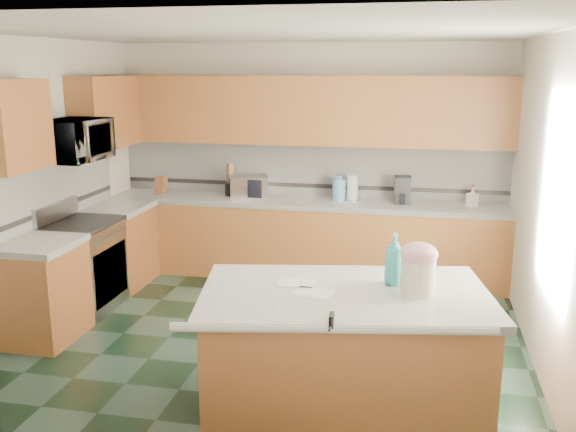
% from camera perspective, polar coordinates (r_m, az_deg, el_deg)
% --- Properties ---
extents(floor, '(4.60, 4.60, 0.00)m').
position_cam_1_polar(floor, '(5.84, -2.19, -11.47)').
color(floor, black).
rests_on(floor, ground).
extents(ceiling, '(4.60, 4.60, 0.00)m').
position_cam_1_polar(ceiling, '(5.31, -2.46, 16.02)').
color(ceiling, white).
rests_on(ceiling, ground).
extents(wall_back, '(4.60, 0.04, 2.70)m').
position_cam_1_polar(wall_back, '(7.65, 1.94, 5.06)').
color(wall_back, silver).
rests_on(wall_back, ground).
extents(wall_front, '(4.60, 0.04, 2.70)m').
position_cam_1_polar(wall_front, '(3.30, -12.25, -6.45)').
color(wall_front, silver).
rests_on(wall_front, ground).
extents(wall_left, '(0.04, 4.60, 2.70)m').
position_cam_1_polar(wall_left, '(6.38, -22.97, 2.35)').
color(wall_left, silver).
rests_on(wall_left, ground).
extents(wall_right, '(0.04, 4.60, 2.70)m').
position_cam_1_polar(wall_right, '(5.36, 22.53, 0.46)').
color(wall_right, silver).
rests_on(wall_right, ground).
extents(back_base_cab, '(4.60, 0.60, 0.86)m').
position_cam_1_polar(back_base_cab, '(7.53, 1.46, -2.23)').
color(back_base_cab, '#5F3118').
rests_on(back_base_cab, ground).
extents(back_countertop, '(4.60, 0.64, 0.06)m').
position_cam_1_polar(back_countertop, '(7.42, 1.48, 1.19)').
color(back_countertop, white).
rests_on(back_countertop, back_base_cab).
extents(back_upper_cab, '(4.60, 0.33, 0.78)m').
position_cam_1_polar(back_upper_cab, '(7.41, 1.72, 9.37)').
color(back_upper_cab, '#5F3118').
rests_on(back_upper_cab, wall_back).
extents(back_backsplash, '(4.60, 0.02, 0.63)m').
position_cam_1_polar(back_backsplash, '(7.64, 1.89, 4.17)').
color(back_backsplash, silver).
rests_on(back_backsplash, back_countertop).
extents(back_accent_band, '(4.60, 0.01, 0.05)m').
position_cam_1_polar(back_accent_band, '(7.67, 1.87, 2.72)').
color(back_accent_band, black).
rests_on(back_accent_band, back_countertop).
extents(left_base_cab_rear, '(0.60, 0.82, 0.86)m').
position_cam_1_polar(left_base_cab_rear, '(7.51, -14.77, -2.74)').
color(left_base_cab_rear, '#5F3118').
rests_on(left_base_cab_rear, ground).
extents(left_counter_rear, '(0.64, 0.82, 0.06)m').
position_cam_1_polar(left_counter_rear, '(7.40, -14.98, 0.69)').
color(left_counter_rear, white).
rests_on(left_counter_rear, left_base_cab_rear).
extents(left_base_cab_front, '(0.60, 0.72, 0.86)m').
position_cam_1_polar(left_base_cab_front, '(6.24, -21.02, -6.46)').
color(left_base_cab_front, '#5F3118').
rests_on(left_base_cab_front, ground).
extents(left_counter_front, '(0.64, 0.72, 0.06)m').
position_cam_1_polar(left_counter_front, '(6.11, -21.37, -2.39)').
color(left_counter_front, white).
rests_on(left_counter_front, left_base_cab_front).
extents(left_backsplash, '(0.02, 2.30, 0.63)m').
position_cam_1_polar(left_backsplash, '(6.84, -20.07, 2.28)').
color(left_backsplash, silver).
rests_on(left_backsplash, wall_left).
extents(left_accent_band, '(0.01, 2.30, 0.05)m').
position_cam_1_polar(left_accent_band, '(6.87, -19.90, 0.68)').
color(left_accent_band, black).
rests_on(left_accent_band, wall_left).
extents(left_upper_cab_rear, '(0.33, 1.09, 0.78)m').
position_cam_1_polar(left_upper_cab_rear, '(7.43, -15.94, 8.89)').
color(left_upper_cab_rear, '#5F3118').
rests_on(left_upper_cab_rear, wall_left).
extents(left_upper_cab_front, '(0.33, 0.72, 0.78)m').
position_cam_1_polar(left_upper_cab_front, '(6.01, -23.31, 7.39)').
color(left_upper_cab_front, '#5F3118').
rests_on(left_upper_cab_front, wall_left).
extents(range_body, '(0.60, 0.76, 0.88)m').
position_cam_1_polar(range_body, '(6.84, -17.71, -4.42)').
color(range_body, '#B7B7BC').
rests_on(range_body, ground).
extents(range_oven_door, '(0.02, 0.68, 0.55)m').
position_cam_1_polar(range_oven_door, '(6.72, -15.52, -4.95)').
color(range_oven_door, black).
rests_on(range_oven_door, range_body).
extents(range_cooktop, '(0.62, 0.78, 0.04)m').
position_cam_1_polar(range_cooktop, '(6.72, -17.98, -0.67)').
color(range_cooktop, black).
rests_on(range_cooktop, range_body).
extents(range_handle, '(0.02, 0.66, 0.02)m').
position_cam_1_polar(range_handle, '(6.60, -15.49, -1.83)').
color(range_handle, '#B7B7BC').
rests_on(range_handle, range_body).
extents(range_backguard, '(0.06, 0.76, 0.18)m').
position_cam_1_polar(range_backguard, '(6.82, -19.95, 0.42)').
color(range_backguard, '#B7B7BC').
rests_on(range_backguard, range_body).
extents(microwave, '(0.50, 0.73, 0.41)m').
position_cam_1_polar(microwave, '(6.58, -18.50, 6.39)').
color(microwave, '#B7B7BC').
rests_on(microwave, wall_left).
extents(island_base, '(2.05, 1.40, 0.86)m').
position_cam_1_polar(island_base, '(4.67, 4.98, -12.35)').
color(island_base, '#5F3118').
rests_on(island_base, ground).
extents(island_top, '(2.17, 1.51, 0.06)m').
position_cam_1_polar(island_top, '(4.49, 5.10, -7.04)').
color(island_top, white).
rests_on(island_top, island_base).
extents(island_bullnose, '(1.97, 0.41, 0.06)m').
position_cam_1_polar(island_bullnose, '(3.95, 4.06, -9.97)').
color(island_bullnose, white).
rests_on(island_bullnose, island_base).
extents(treat_jar, '(0.24, 0.24, 0.25)m').
position_cam_1_polar(treat_jar, '(4.46, 11.47, -5.30)').
color(treat_jar, beige).
rests_on(treat_jar, island_top).
extents(treat_jar_lid, '(0.26, 0.26, 0.16)m').
position_cam_1_polar(treat_jar_lid, '(4.42, 11.57, -3.31)').
color(treat_jar_lid, pink).
rests_on(treat_jar_lid, treat_jar).
extents(treat_jar_knob, '(0.08, 0.03, 0.03)m').
position_cam_1_polar(treat_jar_knob, '(4.40, 11.60, -2.65)').
color(treat_jar_knob, tan).
rests_on(treat_jar_knob, treat_jar_lid).
extents(treat_jar_knob_end_l, '(0.04, 0.04, 0.04)m').
position_cam_1_polar(treat_jar_knob_end_l, '(4.40, 11.05, -2.62)').
color(treat_jar_knob_end_l, tan).
rests_on(treat_jar_knob_end_l, treat_jar_lid).
extents(treat_jar_knob_end_r, '(0.04, 0.04, 0.04)m').
position_cam_1_polar(treat_jar_knob_end_r, '(4.40, 12.16, -2.67)').
color(treat_jar_knob_end_r, tan).
rests_on(treat_jar_knob_end_r, treat_jar_lid).
extents(soap_bottle_island, '(0.15, 0.15, 0.37)m').
position_cam_1_polar(soap_bottle_island, '(4.60, 9.44, -3.81)').
color(soap_bottle_island, teal).
rests_on(soap_bottle_island, island_top).
extents(paper_sheet_a, '(0.28, 0.23, 0.00)m').
position_cam_1_polar(paper_sheet_a, '(4.44, 2.28, -6.81)').
color(paper_sheet_a, white).
rests_on(paper_sheet_a, island_top).
extents(paper_sheet_b, '(0.26, 0.20, 0.00)m').
position_cam_1_polar(paper_sheet_b, '(4.63, 0.74, -5.95)').
color(paper_sheet_b, white).
rests_on(paper_sheet_b, island_top).
extents(clamp_body, '(0.04, 0.10, 0.09)m').
position_cam_1_polar(clamp_body, '(3.95, 3.89, -9.31)').
color(clamp_body, black).
rests_on(clamp_body, island_top).
extents(clamp_handle, '(0.02, 0.07, 0.02)m').
position_cam_1_polar(clamp_handle, '(3.90, 3.76, -9.92)').
color(clamp_handle, black).
rests_on(clamp_handle, island_top).
extents(knife_block, '(0.14, 0.17, 0.23)m').
position_cam_1_polar(knife_block, '(7.96, -11.24, 2.77)').
color(knife_block, '#472814').
rests_on(knife_block, back_countertop).
extents(utensil_crock, '(0.13, 0.13, 0.16)m').
position_cam_1_polar(utensil_crock, '(7.69, -5.16, 2.40)').
color(utensil_crock, black).
rests_on(utensil_crock, back_countertop).
extents(utensil_bundle, '(0.07, 0.07, 0.23)m').
position_cam_1_polar(utensil_bundle, '(7.66, -5.19, 3.85)').
color(utensil_bundle, '#472814').
rests_on(utensil_bundle, utensil_crock).
extents(toaster_oven, '(0.51, 0.42, 0.25)m').
position_cam_1_polar(toaster_oven, '(7.59, -3.53, 2.64)').
color(toaster_oven, '#B7B7BC').
rests_on(toaster_oven, back_countertop).
extents(toaster_oven_door, '(0.39, 0.01, 0.21)m').
position_cam_1_polar(toaster_oven_door, '(7.46, -3.81, 2.44)').
color(toaster_oven_door, black).
rests_on(toaster_oven_door, toaster_oven).
extents(paper_towel, '(0.13, 0.13, 0.29)m').
position_cam_1_polar(paper_towel, '(7.41, 5.74, 2.50)').
color(paper_towel, white).
rests_on(paper_towel, back_countertop).
extents(paper_towel_base, '(0.19, 0.19, 0.01)m').
position_cam_1_polar(paper_towel_base, '(7.44, 5.71, 1.45)').
color(paper_towel_base, '#B7B7BC').
rests_on(paper_towel_base, back_countertop).
extents(water_jug, '(0.15, 0.15, 0.25)m').
position_cam_1_polar(water_jug, '(7.39, 4.55, 2.34)').
color(water_jug, '#679FCB').
rests_on(water_jug, back_countertop).
extents(water_jug_neck, '(0.07, 0.07, 0.04)m').
position_cam_1_polar(water_jug_neck, '(7.37, 4.57, 3.44)').
color(water_jug_neck, '#679FCB').
rests_on(water_jug_neck, water_jug).
extents(coffee_maker, '(0.19, 0.21, 0.30)m').
position_cam_1_polar(coffee_maker, '(7.35, 10.14, 2.32)').
color(coffee_maker, black).
rests_on(coffee_maker, back_countertop).
extents(coffee_carafe, '(0.13, 0.13, 0.13)m').
position_cam_1_polar(coffee_carafe, '(7.33, 10.10, 1.57)').
color(coffee_carafe, black).
rests_on(coffee_carafe, back_countertop).
extents(soap_bottle_back, '(0.14, 0.14, 0.22)m').
position_cam_1_polar(soap_bottle_back, '(7.35, 16.08, 1.65)').
color(soap_bottle_back, white).
rests_on(soap_bottle_back, back_countertop).
extents(soap_back_cap, '(0.02, 0.02, 0.03)m').
position_cam_1_polar(soap_back_cap, '(7.33, 16.14, 2.60)').
color(soap_back_cap, red).
rests_on(soap_back_cap, soap_bottle_back).
extents(window_light_proxy, '(0.02, 1.40, 1.10)m').
position_cam_1_polar(window_light_proxy, '(5.13, 22.74, 1.62)').
color(window_light_proxy, white).
rests_on(window_light_proxy, wall_right).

